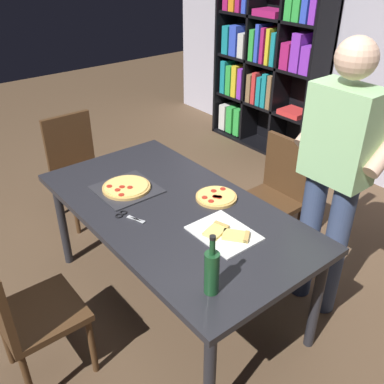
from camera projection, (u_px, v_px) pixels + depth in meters
ground_plane at (175, 297)px, 2.99m from camera, size 12.00×12.00×0.00m
dining_table at (173, 216)px, 2.64m from camera, size 1.82×0.97×0.75m
chair_near_camera at (22, 309)px, 2.21m from camera, size 0.42×0.42×0.90m
chair_far_side at (277, 190)px, 3.25m from camera, size 0.42×0.42×0.90m
chair_left_end at (77, 162)px, 3.67m from camera, size 0.42×0.42×0.90m
bookshelf at (266, 60)px, 4.74m from camera, size 1.40×0.35×1.95m
person_serving_pizza at (336, 170)px, 2.49m from camera, size 0.55×0.54×1.75m
pepperoni_pizza_on_tray at (126, 188)px, 2.77m from camera, size 0.37×0.37×0.04m
pizza_slices_on_towel at (225, 233)px, 2.36m from camera, size 0.36×0.28×0.03m
wine_bottle at (212, 271)px, 1.92m from camera, size 0.07×0.07×0.32m
kitchen_scissors at (126, 216)px, 2.51m from camera, size 0.20×0.12×0.01m
second_pizza_plain at (216, 197)px, 2.69m from camera, size 0.26×0.26×0.03m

